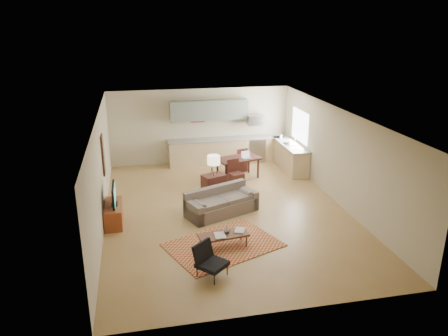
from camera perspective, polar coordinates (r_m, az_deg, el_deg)
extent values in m
plane|color=#9A7643|center=(12.14, 0.29, -5.59)|extent=(9.00, 9.00, 0.00)
plane|color=white|center=(11.29, 0.31, 6.97)|extent=(9.00, 9.00, 0.00)
plane|color=#BAB192|center=(15.91, -3.11, 5.51)|extent=(6.50, 0.00, 6.50)
plane|color=#BAB192|center=(7.66, 7.48, -10.07)|extent=(6.50, 0.00, 6.50)
plane|color=#BAB192|center=(11.45, -15.81, -0.61)|extent=(0.00, 9.00, 9.00)
plane|color=#BAB192|center=(12.70, 14.80, 1.40)|extent=(0.00, 9.00, 9.00)
cube|color=#A5A8AD|center=(16.25, 4.11, 2.49)|extent=(0.62, 0.62, 0.90)
cube|color=#A5A8AD|center=(15.99, 4.19, 6.29)|extent=(0.62, 0.40, 0.35)
cube|color=slate|center=(15.66, -1.96, 7.56)|extent=(2.80, 0.34, 0.70)
cube|color=white|center=(15.27, 9.88, 5.46)|extent=(0.02, 1.40, 1.05)
cube|color=#973017|center=(10.39, -0.10, -10.03)|extent=(2.95, 2.53, 0.02)
imported|color=maroon|center=(10.04, -1.24, -8.87)|extent=(0.25, 0.34, 0.03)
imported|color=navy|center=(10.32, 1.45, -8.07)|extent=(0.44, 0.47, 0.02)
imported|color=black|center=(10.18, 0.33, -8.04)|extent=(0.21, 0.21, 0.16)
imported|color=beige|center=(15.95, 7.45, 4.18)|extent=(0.09, 0.09, 0.19)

